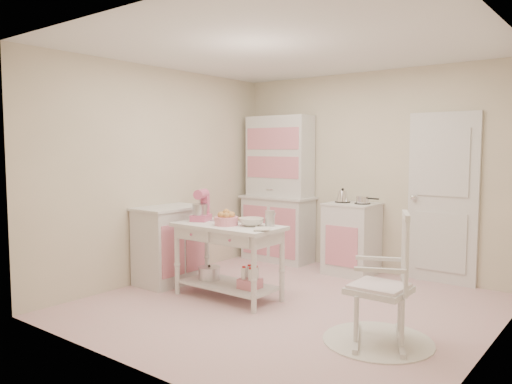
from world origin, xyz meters
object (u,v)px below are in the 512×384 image
(hutch, at_px, (278,189))
(bread_basket, at_px, (226,221))
(base_cabinet, at_px, (170,245))
(rocking_chair, at_px, (379,277))
(stand_mixer, at_px, (201,206))
(work_table, at_px, (228,261))
(stove, at_px, (352,238))

(hutch, xyz_separation_m, bread_basket, (0.65, -1.86, -0.19))
(hutch, distance_m, base_cabinet, 1.89)
(hutch, xyz_separation_m, base_cabinet, (-0.33, -1.77, -0.58))
(base_cabinet, xyz_separation_m, rocking_chair, (2.76, -0.22, 0.09))
(base_cabinet, relative_size, stand_mixer, 2.71)
(work_table, relative_size, stand_mixer, 3.53)
(base_cabinet, height_order, rocking_chair, rocking_chair)
(base_cabinet, xyz_separation_m, stand_mixer, (0.54, -0.02, 0.51))
(base_cabinet, height_order, work_table, base_cabinet)
(hutch, relative_size, bread_basket, 8.32)
(rocking_chair, xyz_separation_m, work_table, (-1.81, 0.17, -0.15))
(stove, distance_m, bread_basket, 1.93)
(hutch, bearing_deg, rocking_chair, -39.20)
(hutch, height_order, stove, hutch)
(stove, bearing_deg, stand_mixer, -119.68)
(hutch, bearing_deg, base_cabinet, -100.59)
(stove, relative_size, base_cabinet, 1.00)
(base_cabinet, relative_size, bread_basket, 3.68)
(base_cabinet, bearing_deg, work_table, -2.58)
(stove, relative_size, stand_mixer, 2.71)
(hutch, bearing_deg, bread_basket, -70.84)
(work_table, bearing_deg, stove, 71.99)
(stand_mixer, relative_size, bread_basket, 1.36)
(rocking_chair, bearing_deg, base_cabinet, 150.64)
(hutch, distance_m, bread_basket, 1.98)
(hutch, height_order, work_table, hutch)
(stand_mixer, bearing_deg, rocking_chair, -27.19)
(rocking_chair, bearing_deg, stand_mixer, 150.16)
(stove, distance_m, stand_mixer, 2.07)
(hutch, distance_m, work_table, 2.02)
(rocking_chair, bearing_deg, stove, 97.61)
(work_table, xyz_separation_m, bread_basket, (0.02, -0.05, 0.45))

